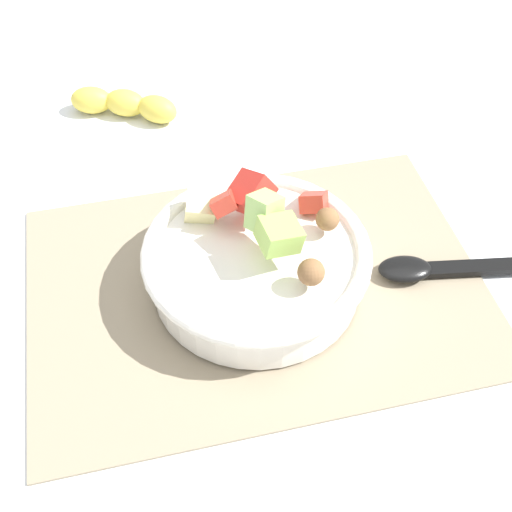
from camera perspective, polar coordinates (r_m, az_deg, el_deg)
The scene contains 5 objects.
ground_plane at distance 0.70m, azimuth 0.04°, elevation -2.66°, with size 2.40×2.40×0.00m, color silver.
placemat at distance 0.70m, azimuth 0.04°, elevation -2.50°, with size 0.47×0.33×0.01m, color gray.
salad_bowl at distance 0.67m, azimuth 0.05°, elevation -0.24°, with size 0.23×0.23×0.11m.
serving_spoon at distance 0.73m, azimuth 16.62°, elevation -0.94°, with size 0.24×0.07×0.01m.
banana_whole at distance 0.93m, azimuth -11.14°, elevation 12.60°, with size 0.15×0.10×0.04m.
Camera 1 is at (-0.10, -0.43, 0.54)m, focal length 46.93 mm.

